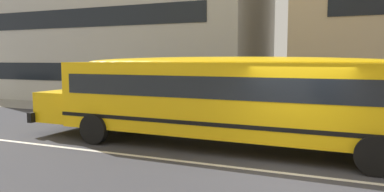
{
  "coord_description": "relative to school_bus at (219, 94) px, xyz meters",
  "views": [
    {
      "loc": [
        1.06,
        -8.65,
        2.67
      ],
      "look_at": [
        -2.97,
        0.94,
        1.64
      ],
      "focal_mm": 34.47,
      "sensor_mm": 36.0,
      "label": 1
    }
  ],
  "objects": [
    {
      "name": "school_bus",
      "position": [
        0.0,
        0.0,
        0.0
      ],
      "size": [
        12.38,
        3.06,
        2.76
      ],
      "rotation": [
        0.0,
        0.0,
        3.12
      ],
      "color": "yellow",
      "rests_on": "ground_plane"
    },
    {
      "name": "sidewalk_far",
      "position": [
        2.47,
        5.77,
        -1.63
      ],
      "size": [
        120.0,
        3.0,
        0.01
      ],
      "primitive_type": "cube",
      "color": "gray",
      "rests_on": "ground_plane"
    },
    {
      "name": "lane_centreline",
      "position": [
        2.47,
        -1.88,
        -1.64
      ],
      "size": [
        110.0,
        0.16,
        0.01
      ],
      "primitive_type": "cube",
      "color": "silver",
      "rests_on": "ground_plane"
    },
    {
      "name": "ground_plane",
      "position": [
        2.47,
        -1.88,
        -1.64
      ],
      "size": [
        400.0,
        400.0,
        0.0
      ],
      "primitive_type": "plane",
      "color": "#38383D"
    }
  ]
}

